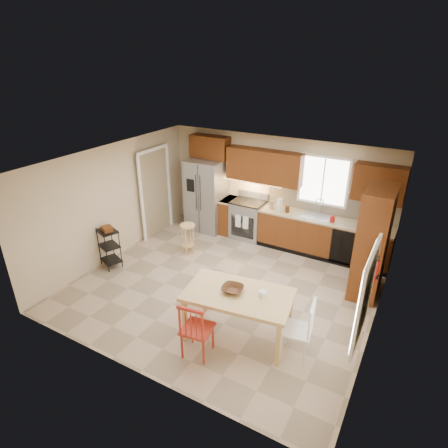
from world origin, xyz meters
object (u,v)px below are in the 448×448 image
at_px(pantry, 372,243).
at_px(bar_stool, 188,239).
at_px(dining_table, 238,315).
at_px(chair_red, 197,328).
at_px(fire_extinguisher, 375,270).
at_px(soap_bottle, 333,218).
at_px(utility_cart, 110,248).
at_px(table_jar, 263,295).
at_px(refrigerator, 207,195).
at_px(range_stove, 248,220).
at_px(chair_white, 296,329).
at_px(table_bowl, 232,292).

xyz_separation_m(pantry, bar_stool, (-3.81, -0.41, -0.70)).
bearing_deg(dining_table, pantry, 47.83).
bearing_deg(chair_red, pantry, 49.07).
bearing_deg(fire_extinguisher, pantry, 100.78).
xyz_separation_m(soap_bottle, chair_red, (-0.96, -3.85, -0.51)).
xyz_separation_m(chair_red, utility_cart, (-3.02, 1.24, -0.05)).
height_order(soap_bottle, pantry, pantry).
xyz_separation_m(dining_table, table_jar, (0.36, 0.10, 0.45)).
distance_m(refrigerator, bar_stool, 1.48).
relative_size(soap_bottle, table_jar, 1.26).
distance_m(bar_stool, utility_cart, 1.71).
distance_m(range_stove, chair_white, 4.01).
xyz_separation_m(refrigerator, chair_red, (2.22, -3.87, -0.42)).
xyz_separation_m(soap_bottle, utility_cart, (-3.98, -2.60, -0.55)).
bearing_deg(pantry, refrigerator, 167.38).
xyz_separation_m(range_stove, pantry, (2.98, -0.99, 0.59)).
distance_m(fire_extinguisher, utility_cart, 5.21).
height_order(table_jar, bar_stool, table_jar).
bearing_deg(pantry, range_stove, 161.71).
bearing_deg(soap_bottle, utility_cart, -146.81).
bearing_deg(table_bowl, chair_red, -110.73).
height_order(dining_table, chair_red, chair_red).
distance_m(soap_bottle, fire_extinguisher, 2.27).
distance_m(chair_white, bar_stool, 3.70).
bearing_deg(soap_bottle, dining_table, -100.78).
xyz_separation_m(chair_red, bar_stool, (-1.90, 2.54, -0.14)).
relative_size(soap_bottle, table_bowl, 0.57).
xyz_separation_m(pantry, utility_cart, (-4.93, -1.70, -0.61)).
distance_m(chair_red, table_jar, 1.10).
relative_size(refrigerator, fire_extinguisher, 5.06).
height_order(dining_table, table_jar, table_jar).
height_order(fire_extinguisher, chair_red, fire_extinguisher).
relative_size(dining_table, chair_red, 1.70).
bearing_deg(utility_cart, refrigerator, 94.97).
height_order(pantry, chair_white, pantry).
xyz_separation_m(dining_table, utility_cart, (-3.37, 0.59, 0.04)).
relative_size(refrigerator, chair_red, 1.86).
distance_m(fire_extinguisher, table_jar, 1.82).
relative_size(soap_bottle, utility_cart, 0.22).
bearing_deg(utility_cart, fire_extinguisher, 29.16).
xyz_separation_m(range_stove, soap_bottle, (2.03, -0.08, 0.54)).
relative_size(pantry, dining_table, 1.26).
height_order(table_jar, utility_cart, table_jar).
relative_size(chair_red, chair_white, 1.00).
bearing_deg(fire_extinguisher, table_jar, -140.68).
height_order(table_bowl, bar_stool, table_bowl).
distance_m(fire_extinguisher, bar_stool, 4.13).
bearing_deg(soap_bottle, table_jar, -94.53).
bearing_deg(fire_extinguisher, chair_red, -138.03).
relative_size(refrigerator, pantry, 0.87).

